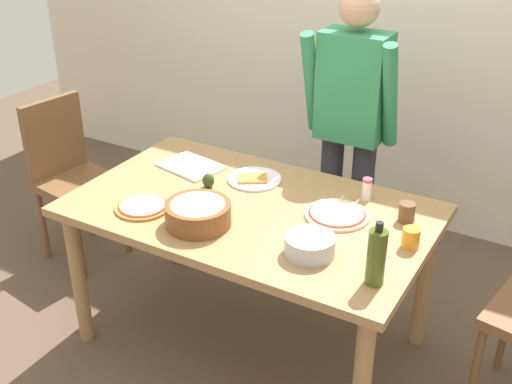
# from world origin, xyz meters

# --- Properties ---
(ground) EXTENTS (8.00, 8.00, 0.00)m
(ground) POSITION_xyz_m (0.00, 0.00, 0.00)
(ground) COLOR brown
(wall_back) EXTENTS (5.60, 0.10, 2.60)m
(wall_back) POSITION_xyz_m (0.00, 1.60, 1.30)
(wall_back) COLOR silver
(wall_back) RESTS_ON ground
(dining_table) EXTENTS (1.60, 0.96, 0.76)m
(dining_table) POSITION_xyz_m (0.00, 0.00, 0.67)
(dining_table) COLOR #A37A4C
(dining_table) RESTS_ON ground
(person_cook) EXTENTS (0.49, 0.25, 1.62)m
(person_cook) POSITION_xyz_m (0.15, 0.76, 0.94)
(person_cook) COLOR #2D2D38
(person_cook) RESTS_ON ground
(chair_wooden_left) EXTENTS (0.46, 0.46, 0.95)m
(chair_wooden_left) POSITION_xyz_m (-1.32, 0.19, 0.54)
(chair_wooden_left) COLOR brown
(chair_wooden_left) RESTS_ON ground
(pizza_raw_on_board) EXTENTS (0.28, 0.28, 0.02)m
(pizza_raw_on_board) POSITION_xyz_m (0.37, 0.11, 0.77)
(pizza_raw_on_board) COLOR beige
(pizza_raw_on_board) RESTS_ON dining_table
(pizza_cooked_on_tray) EXTENTS (0.25, 0.25, 0.02)m
(pizza_cooked_on_tray) POSITION_xyz_m (-0.41, -0.26, 0.77)
(pizza_cooked_on_tray) COLOR #C67A33
(pizza_cooked_on_tray) RESTS_ON dining_table
(plate_with_slice) EXTENTS (0.26, 0.26, 0.02)m
(plate_with_slice) POSITION_xyz_m (-0.12, 0.23, 0.77)
(plate_with_slice) COLOR white
(plate_with_slice) RESTS_ON dining_table
(popcorn_bowl) EXTENTS (0.28, 0.28, 0.11)m
(popcorn_bowl) POSITION_xyz_m (-0.11, -0.25, 0.82)
(popcorn_bowl) COLOR brown
(popcorn_bowl) RESTS_ON dining_table
(mixing_bowl_steel) EXTENTS (0.20, 0.20, 0.08)m
(mixing_bowl_steel) POSITION_xyz_m (0.40, -0.22, 0.80)
(mixing_bowl_steel) COLOR #B7B7BC
(mixing_bowl_steel) RESTS_ON dining_table
(olive_oil_bottle) EXTENTS (0.07, 0.07, 0.26)m
(olive_oil_bottle) POSITION_xyz_m (0.69, -0.27, 0.87)
(olive_oil_bottle) COLOR #47561E
(olive_oil_bottle) RESTS_ON dining_table
(cup_orange) EXTENTS (0.07, 0.07, 0.08)m
(cup_orange) POSITION_xyz_m (0.72, 0.03, 0.80)
(cup_orange) COLOR orange
(cup_orange) RESTS_ON dining_table
(cup_small_brown) EXTENTS (0.07, 0.07, 0.08)m
(cup_small_brown) POSITION_xyz_m (0.64, 0.22, 0.80)
(cup_small_brown) COLOR brown
(cup_small_brown) RESTS_ON dining_table
(salt_shaker) EXTENTS (0.04, 0.04, 0.11)m
(salt_shaker) POSITION_xyz_m (0.42, 0.32, 0.81)
(salt_shaker) COLOR white
(salt_shaker) RESTS_ON dining_table
(cutting_board_white) EXTENTS (0.34, 0.28, 0.01)m
(cutting_board_white) POSITION_xyz_m (-0.47, 0.20, 0.77)
(cutting_board_white) COLOR white
(cutting_board_white) RESTS_ON dining_table
(avocado) EXTENTS (0.06, 0.06, 0.07)m
(avocado) POSITION_xyz_m (-0.27, 0.06, 0.80)
(avocado) COLOR #2D4219
(avocado) RESTS_ON dining_table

